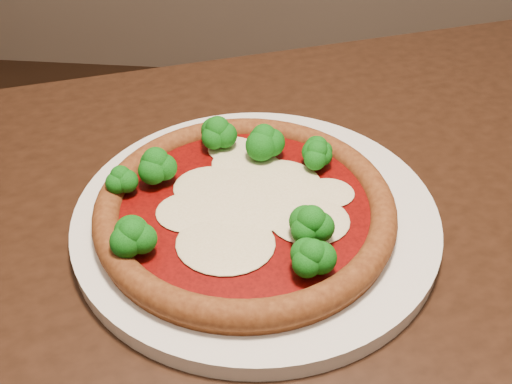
{
  "coord_description": "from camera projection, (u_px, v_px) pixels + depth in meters",
  "views": [
    {
      "loc": [
        -0.11,
        -0.15,
        1.14
      ],
      "look_at": [
        -0.15,
        0.27,
        0.79
      ],
      "focal_mm": 40.0,
      "sensor_mm": 36.0,
      "label": 1
    }
  ],
  "objects": [
    {
      "name": "pizza",
      "position": [
        244.0,
        202.0,
        0.55
      ],
      "size": [
        0.29,
        0.29,
        0.06
      ],
      "rotation": [
        0.0,
        0.0,
        0.2
      ],
      "color": "brown",
      "rests_on": "plate"
    },
    {
      "name": "plate",
      "position": [
        256.0,
        216.0,
        0.57
      ],
      "size": [
        0.36,
        0.36,
        0.02
      ],
      "primitive_type": "cylinder",
      "color": "silver",
      "rests_on": "dining_table"
    },
    {
      "name": "dining_table",
      "position": [
        294.0,
        343.0,
        0.57
      ],
      "size": [
        1.46,
        1.28,
        0.75
      ],
      "rotation": [
        0.0,
        0.0,
        0.39
      ],
      "color": "black",
      "rests_on": "floor"
    }
  ]
}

